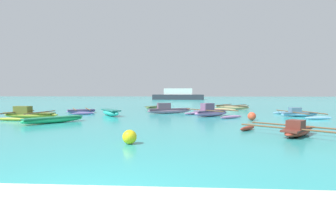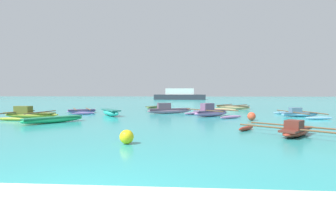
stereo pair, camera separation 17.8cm
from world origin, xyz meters
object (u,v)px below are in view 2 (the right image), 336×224
Objects in this scene: moored_boat_8 at (82,111)px; distant_ferry at (180,95)px; mooring_buoy_0 at (251,116)px; moored_boat_1 at (211,112)px; moored_boat_7 at (299,114)px; moored_boat_3 at (29,114)px; moored_boat_6 at (296,131)px; moored_boat_0 at (53,119)px; moored_boat_2 at (232,107)px; moored_boat_9 at (154,107)px; mooring_buoy_1 at (127,137)px; moored_boat_4 at (111,112)px; moored_boat_5 at (169,110)px.

moored_boat_8 is 45.53m from distant_ferry.
moored_boat_8 is 13.95m from mooring_buoy_0.
moored_boat_1 is 0.92× the size of moored_boat_7.
moored_boat_3 is 16.40m from moored_boat_6.
moored_boat_7 is at bearing 12.90° from moored_boat_3.
moored_boat_0 is at bearing 112.34° from moored_boat_6.
moored_boat_2 is 8.28m from moored_boat_9.
mooring_buoy_1 is 0.04× the size of distant_ferry.
moored_boat_1 is 47.58m from distant_ferry.
moored_boat_7 is at bearing -36.36° from moored_boat_2.
moored_boat_2 is at bearing -61.69° from moored_boat_9.
moored_boat_3 is 0.30× the size of distant_ferry.
moored_boat_8 is (-3.24, 2.45, -0.09)m from moored_boat_4.
moored_boat_0 reaches higher than moored_boat_9.
moored_boat_1 is 12.68m from moored_boat_3.
moored_boat_3 reaches higher than moored_boat_2.
distant_ferry is (3.97, 47.39, 0.89)m from moored_boat_4.
moored_boat_8 is 8.24m from moored_boat_9.
moored_boat_6 is at bearing -87.18° from mooring_buoy_0.
moored_boat_1 is at bearing 55.13° from moored_boat_4.
distant_ferry is at bearing 66.67° from moored_boat_5.
moored_boat_1 is at bearing -77.89° from moored_boat_2.
moored_boat_0 is 8.13m from mooring_buoy_1.
moored_boat_2 reaches higher than moored_boat_0.
moored_boat_1 is at bearing -24.89° from moored_boat_0.
moored_boat_7 reaches higher than moored_boat_2.
mooring_buoy_1 is at bearing 147.90° from moored_boat_6.
moored_boat_6 is at bearing -59.96° from moored_boat_2.
moored_boat_2 is 20.44m from mooring_buoy_1.
moored_boat_7 is at bearing 47.13° from mooring_buoy_1.
mooring_buoy_0 is at bearing 40.46° from moored_boat_4.
moored_boat_4 is (-7.46, 0.06, -0.06)m from moored_boat_1.
moored_boat_3 reaches higher than moored_boat_7.
moored_boat_2 is at bearing 32.83° from moored_boat_1.
moored_boat_0 is 52.53m from distant_ferry.
moored_boat_6 reaches higher than mooring_buoy_0.
distant_ferry is (5.91, 52.18, 0.96)m from moored_boat_0.
moored_boat_2 is 39.35m from distant_ferry.
distant_ferry is (-3.49, 47.45, 0.84)m from moored_boat_1.
moored_boat_5 is at bearing 159.57° from moored_boat_7.
moored_boat_7 is 9.94× the size of mooring_buoy_1.
moored_boat_7 reaches higher than moored_boat_9.
moored_boat_3 is 8.01× the size of mooring_buoy_1.
distant_ferry is at bearing 94.45° from moored_boat_7.
moored_boat_6 is at bearing -127.25° from moored_boat_9.
mooring_buoy_0 is at bearing -151.83° from moored_boat_7.
moored_boat_3 is 5.50m from moored_boat_4.
mooring_buoy_1 reaches higher than moored_boat_0.
moored_boat_6 is (5.84, -11.14, -0.09)m from moored_boat_5.
moored_boat_9 is at bearing -148.40° from moored_boat_2.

